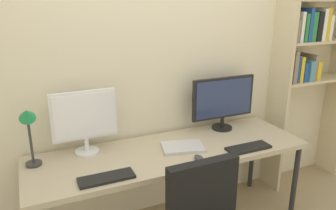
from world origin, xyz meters
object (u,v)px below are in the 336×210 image
keyboard_right (248,148)px  laptop_closed (183,147)px  bookshelf (311,44)px  desk_lamp (28,125)px  keyboard_left (106,178)px  monitor_left (84,119)px  monitor_right (223,100)px  desk (171,156)px  computer_mouse (199,158)px

keyboard_right → laptop_closed: bearing=155.2°
laptop_closed → bookshelf: bearing=23.7°
desk_lamp → keyboard_left: bearing=-41.7°
monitor_left → monitor_right: (1.20, 0.00, -0.01)m
bookshelf → desk_lamp: bearing=-178.1°
desk → bookshelf: (1.57, 0.23, 0.75)m
desk → keyboard_right: 0.61m
keyboard_left → desk_lamp: bearing=138.3°
bookshelf → desk_lamp: 2.58m
keyboard_left → computer_mouse: 0.68m
computer_mouse → laptop_closed: (-0.02, 0.22, -0.00)m
desk_lamp → computer_mouse: desk_lamp is taller
monitor_right → computer_mouse: (-0.48, -0.45, -0.25)m
desk_lamp → keyboard_left: 0.64m
keyboard_right → laptop_closed: size_ratio=1.12×
bookshelf → computer_mouse: (-1.45, -0.46, -0.68)m
desk → desk_lamp: (-0.98, 0.14, 0.36)m
keyboard_right → laptop_closed: laptop_closed is taller
desk → laptop_closed: laptop_closed is taller
keyboard_left → computer_mouse: size_ratio=3.79×
computer_mouse → desk: bearing=116.9°
bookshelf → computer_mouse: bookshelf is taller
keyboard_right → computer_mouse: 0.44m
desk → monitor_left: (-0.60, 0.21, 0.32)m
bookshelf → keyboard_right: size_ratio=6.01×
keyboard_left → monitor_right: bearing=20.9°
keyboard_right → monitor_right: bearing=84.8°
desk → desk_lamp: desk_lamp is taller
keyboard_right → bookshelf: bearing=24.5°
laptop_closed → keyboard_right: bearing=-10.6°
desk_lamp → bookshelf: bearing=1.9°
desk → desk_lamp: bearing=171.6°
desk → computer_mouse: 0.27m
keyboard_left → bookshelf: bearing=12.2°
monitor_right → bookshelf: bearing=1.1°
keyboard_left → desk: bearing=22.3°
monitor_left → bookshelf: bearing=0.5°
monitor_right → laptop_closed: bearing=-155.6°
monitor_right → computer_mouse: size_ratio=6.22×
monitor_right → keyboard_left: 1.27m
monitor_left → keyboard_right: bearing=-20.9°
desk_lamp → keyboard_right: 1.61m
bookshelf → computer_mouse: size_ratio=22.41×
monitor_left → desk_lamp: 0.39m
monitor_right → desk_lamp: 1.58m
desk → monitor_left: monitor_left is taller
bookshelf → keyboard_left: 2.29m
keyboard_right → computer_mouse: computer_mouse is taller
desk_lamp → computer_mouse: bearing=-19.0°
desk → monitor_right: (0.60, 0.21, 0.32)m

